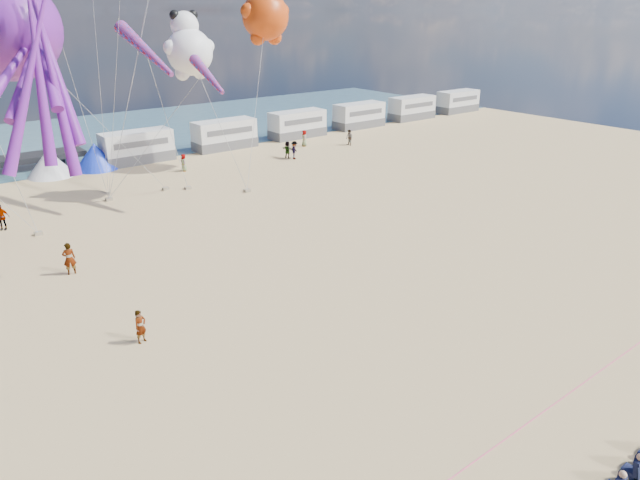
{
  "coord_description": "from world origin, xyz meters",
  "views": [
    {
      "loc": [
        -13.54,
        -13.29,
        13.67
      ],
      "look_at": [
        1.61,
        6.0,
        3.76
      ],
      "focal_mm": 32.0,
      "sensor_mm": 36.0,
      "label": 1
    }
  ],
  "objects": [
    {
      "name": "beachgoer_0",
      "position": [
        7.99,
        34.22,
        0.79
      ],
      "size": [
        0.46,
        0.62,
        1.58
      ],
      "primitive_type": "imported",
      "rotation": [
        0.0,
        0.0,
        4.57
      ],
      "color": "#7F6659",
      "rests_on": "ground"
    },
    {
      "name": "motorhome_4",
      "position": [
        44.0,
        40.0,
        1.5
      ],
      "size": [
        6.6,
        2.5,
        3.0
      ],
      "primitive_type": "cube",
      "color": "silver",
      "rests_on": "ground"
    },
    {
      "name": "beachgoer_6",
      "position": [
        22.82,
        35.74,
        0.86
      ],
      "size": [
        0.67,
        0.75,
        1.72
      ],
      "primitive_type": "imported",
      "rotation": [
        0.0,
        0.0,
        4.19
      ],
      "color": "#7F6659",
      "rests_on": "ground"
    },
    {
      "name": "beachgoer_3",
      "position": [
        -8.19,
        27.9,
        0.9
      ],
      "size": [
        1.34,
        1.16,
        1.8
      ],
      "primitive_type": "imported",
      "rotation": [
        0.0,
        0.0,
        5.76
      ],
      "color": "#7F6659",
      "rests_on": "ground"
    },
    {
      "name": "cooler_navy",
      "position": [
        2.74,
        -8.65,
        0.15
      ],
      "size": [
        0.38,
        0.28,
        0.3
      ],
      "primitive_type": "cube",
      "color": "#151C43",
      "rests_on": "ground"
    },
    {
      "name": "sandbag_e",
      "position": [
        -0.44,
        29.81,
        0.11
      ],
      "size": [
        0.5,
        0.35,
        0.22
      ],
      "primitive_type": "cube",
      "color": "gray",
      "rests_on": "ground"
    },
    {
      "name": "rope_line",
      "position": [
        0.0,
        -5.0,
        0.02
      ],
      "size": [
        34.0,
        0.03,
        0.03
      ],
      "primitive_type": "cylinder",
      "rotation": [
        0.0,
        1.57,
        0.0
      ],
      "color": "#F2338C",
      "rests_on": "ground"
    },
    {
      "name": "motorhome_3",
      "position": [
        34.5,
        40.0,
        1.5
      ],
      "size": [
        6.6,
        2.5,
        3.0
      ],
      "primitive_type": "cube",
      "color": "silver",
      "rests_on": "ground"
    },
    {
      "name": "kite_octopus_purple",
      "position": [
        -6.37,
        24.41,
        12.75
      ],
      "size": [
        8.77,
        11.82,
        12.42
      ],
      "primitive_type": null,
      "rotation": [
        0.0,
        0.0,
        -0.43
      ],
      "color": "#6F1C94"
    },
    {
      "name": "motorhome_0",
      "position": [
        6.0,
        40.0,
        1.5
      ],
      "size": [
        6.6,
        2.5,
        3.0
      ],
      "primitive_type": "cube",
      "color": "silver",
      "rests_on": "ground"
    },
    {
      "name": "motorhome_1",
      "position": [
        15.5,
        40.0,
        1.5
      ],
      "size": [
        6.6,
        2.5,
        3.0
      ],
      "primitive_type": "cube",
      "color": "silver",
      "rests_on": "ground"
    },
    {
      "name": "motorhome_2",
      "position": [
        25.0,
        40.0,
        1.5
      ],
      "size": [
        6.6,
        2.5,
        3.0
      ],
      "primitive_type": "cube",
      "color": "silver",
      "rests_on": "ground"
    },
    {
      "name": "tent_blue",
      "position": [
        2.0,
        40.0,
        1.2
      ],
      "size": [
        4.0,
        4.0,
        2.4
      ],
      "primitive_type": "cone",
      "color": "#1933CC",
      "rests_on": "ground"
    },
    {
      "name": "sandbag_a",
      "position": [
        -6.61,
        25.4,
        0.11
      ],
      "size": [
        0.5,
        0.35,
        0.22
      ],
      "primitive_type": "cube",
      "color": "gray",
      "rests_on": "ground"
    },
    {
      "name": "tent_white",
      "position": [
        -2.0,
        40.0,
        1.2
      ],
      "size": [
        4.0,
        4.0,
        2.4
      ],
      "primitive_type": "cone",
      "color": "white",
      "rests_on": "ground"
    },
    {
      "name": "spectator_row",
      "position": [
        2.33,
        -8.58,
        0.65
      ],
      "size": [
        6.1,
        0.9,
        1.3
      ],
      "primitive_type": null,
      "color": "black",
      "rests_on": "ground"
    },
    {
      "name": "motorhome_5",
      "position": [
        53.5,
        40.0,
        1.5
      ],
      "size": [
        6.6,
        2.5,
        3.0
      ],
      "primitive_type": "cube",
      "color": "silver",
      "rests_on": "ground"
    },
    {
      "name": "beachgoer_4",
      "position": [
        18.31,
        32.47,
        0.84
      ],
      "size": [
        0.63,
        1.05,
        1.67
      ],
      "primitive_type": "imported",
      "rotation": [
        0.0,
        0.0,
        1.81
      ],
      "color": "#7F6659",
      "rests_on": "ground"
    },
    {
      "name": "ground",
      "position": [
        0.0,
        0.0,
        0.0
      ],
      "size": [
        120.0,
        120.0,
        0.0
      ],
      "primitive_type": "plane",
      "color": "#D3B37A",
      "rests_on": "ground"
    },
    {
      "name": "kite_teddy_orange",
      "position": [
        15.16,
        30.83,
        13.18
      ],
      "size": [
        5.82,
        5.61,
        6.85
      ],
      "primitive_type": null,
      "rotation": [
        0.0,
        0.0,
        -0.25
      ],
      "color": "#D6420D"
    },
    {
      "name": "sandbag_c",
      "position": [
        9.17,
        25.18,
        0.11
      ],
      "size": [
        0.5,
        0.35,
        0.22
      ],
      "primitive_type": "cube",
      "color": "gray",
      "rests_on": "ground"
    },
    {
      "name": "beachgoer_2",
      "position": [
        18.6,
        31.68,
        0.89
      ],
      "size": [
        1.1,
        1.08,
        1.79
      ],
      "primitive_type": "imported",
      "rotation": [
        0.0,
        0.0,
        0.71
      ],
      "color": "#7F6659",
      "rests_on": "ground"
    },
    {
      "name": "kite_panda",
      "position": [
        6.02,
        27.09,
        10.82
      ],
      "size": [
        4.57,
        4.36,
        5.76
      ],
      "primitive_type": null,
      "rotation": [
        0.0,
        0.0,
        -0.14
      ],
      "color": "white"
    },
    {
      "name": "sandbag_b",
      "position": [
        4.19,
        29.75,
        0.11
      ],
      "size": [
        0.5,
        0.35,
        0.22
      ],
      "primitive_type": "cube",
      "color": "gray",
      "rests_on": "ground"
    },
    {
      "name": "water",
      "position": [
        0.0,
        55.0,
        0.02
      ],
      "size": [
        120.0,
        120.0,
        0.0
      ],
      "primitive_type": "plane",
      "color": "#3B6170",
      "rests_on": "ground"
    },
    {
      "name": "standing_person",
      "position": [
        -6.31,
        8.68,
        0.78
      ],
      "size": [
        0.66,
        0.54,
        1.57
      ],
      "primitive_type": "imported",
      "rotation": [
        0.0,
        0.0,
        0.34
      ],
      "color": "tan",
      "rests_on": "ground"
    },
    {
      "name": "windsock_mid",
      "position": [
        2.52,
        26.71,
        11.12
      ],
      "size": [
        1.89,
        6.86,
        6.79
      ],
      "primitive_type": null,
      "rotation": [
        0.0,
        0.0,
        0.13
      ],
      "color": "red"
    },
    {
      "name": "beachgoer_5",
      "position": [
        -6.67,
        17.92,
        0.93
      ],
      "size": [
        1.78,
        0.77,
        1.86
      ],
      "primitive_type": "imported",
      "rotation": [
        0.0,
        0.0,
        3.01
      ],
      "color": "#7F6659",
      "rests_on": "ground"
    },
    {
      "name": "windsock_right",
      "position": [
        5.68,
        24.27,
        9.68
      ],
      "size": [
        1.02,
        5.21,
        5.19
      ],
      "primitive_type": null,
      "rotation": [
        0.0,
        0.0,
        0.02
      ],
      "color": "red"
    },
    {
      "name": "beachgoer_1",
      "position": [
        26.87,
        33.02,
        0.84
      ],
      "size": [
        0.57,
        0.84,
        1.69
      ],
      "primitive_type": "imported",
      "rotation": [
        0.0,
        0.0,
        4.68
      ],
      "color": "#7F6659",
      "rests_on": "ground"
    },
    {
      "name": "sandbag_d",
      "position": [
        5.71,
        28.82,
        0.11
      ],
      "size": [
        0.5,
        0.35,
        0.22
      ],
      "primitive_type": "cube",
      "color": "gray",
      "rests_on": "ground"
    }
  ]
}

